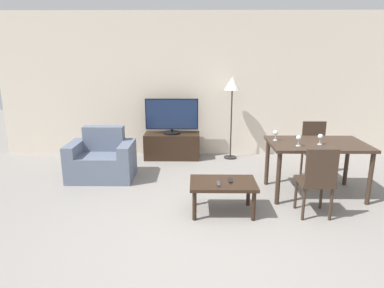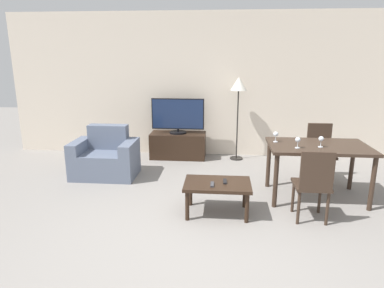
# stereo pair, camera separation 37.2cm
# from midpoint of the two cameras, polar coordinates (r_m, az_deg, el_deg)

# --- Properties ---
(ground_plane) EXTENTS (18.00, 18.00, 0.00)m
(ground_plane) POSITION_cam_midpoint_polar(r_m,az_deg,el_deg) (3.67, 4.03, -16.93)
(ground_plane) COLOR gray
(wall_back) EXTENTS (7.82, 0.06, 2.70)m
(wall_back) POSITION_cam_midpoint_polar(r_m,az_deg,el_deg) (6.61, 4.83, 9.68)
(wall_back) COLOR beige
(wall_back) RESTS_ON ground_plane
(armchair) EXTENTS (1.01, 0.68, 0.80)m
(armchair) POSITION_cam_midpoint_polar(r_m,az_deg,el_deg) (5.67, -12.40, -2.36)
(armchair) COLOR slate
(armchair) RESTS_ON ground_plane
(tv_stand) EXTENTS (1.03, 0.48, 0.48)m
(tv_stand) POSITION_cam_midpoint_polar(r_m,az_deg,el_deg) (6.53, -0.70, -0.24)
(tv_stand) COLOR black
(tv_stand) RESTS_ON ground_plane
(tv) EXTENTS (0.98, 0.32, 0.66)m
(tv) POSITION_cam_midpoint_polar(r_m,az_deg,el_deg) (6.40, -0.71, 4.69)
(tv) COLOR black
(tv) RESTS_ON tv_stand
(coffee_table) EXTENTS (0.81, 0.53, 0.41)m
(coffee_table) POSITION_cam_midpoint_polar(r_m,az_deg,el_deg) (4.24, 6.79, -7.14)
(coffee_table) COLOR black
(coffee_table) RESTS_ON ground_plane
(dining_table) EXTENTS (1.31, 0.83, 0.75)m
(dining_table) POSITION_cam_midpoint_polar(r_m,az_deg,el_deg) (4.95, 22.34, -1.20)
(dining_table) COLOR #38281E
(dining_table) RESTS_ON ground_plane
(dining_chair_near) EXTENTS (0.40, 0.40, 0.89)m
(dining_chair_near) POSITION_cam_midpoint_polar(r_m,az_deg,el_deg) (4.27, 21.96, -5.94)
(dining_chair_near) COLOR #38281E
(dining_chair_near) RESTS_ON ground_plane
(dining_chair_far) EXTENTS (0.40, 0.40, 0.89)m
(dining_chair_far) POSITION_cam_midpoint_polar(r_m,az_deg,el_deg) (5.73, 22.30, -0.86)
(dining_chair_far) COLOR #38281E
(dining_chair_far) RESTS_ON ground_plane
(floor_lamp) EXTENTS (0.29, 0.29, 1.53)m
(floor_lamp) POSITION_cam_midpoint_polar(r_m,az_deg,el_deg) (6.33, 9.46, 8.89)
(floor_lamp) COLOR black
(floor_lamp) RESTS_ON ground_plane
(remote_primary) EXTENTS (0.04, 0.15, 0.02)m
(remote_primary) POSITION_cam_midpoint_polar(r_m,az_deg,el_deg) (4.13, 5.99, -6.75)
(remote_primary) COLOR #38383D
(remote_primary) RESTS_ON coffee_table
(remote_secondary) EXTENTS (0.04, 0.15, 0.02)m
(remote_secondary) POSITION_cam_midpoint_polar(r_m,az_deg,el_deg) (4.25, 8.03, -6.23)
(remote_secondary) COLOR black
(remote_secondary) RESTS_ON coffee_table
(wine_glass_left) EXTENTS (0.07, 0.07, 0.15)m
(wine_glass_left) POSITION_cam_midpoint_polar(r_m,az_deg,el_deg) (4.88, 15.93, 1.47)
(wine_glass_left) COLOR silver
(wine_glass_left) RESTS_ON dining_table
(wine_glass_center) EXTENTS (0.07, 0.07, 0.15)m
(wine_glass_center) POSITION_cam_midpoint_polar(r_m,az_deg,el_deg) (4.64, 19.45, 0.54)
(wine_glass_center) COLOR silver
(wine_glass_center) RESTS_ON dining_table
(wine_glass_right) EXTENTS (0.07, 0.07, 0.15)m
(wine_glass_right) POSITION_cam_midpoint_polar(r_m,az_deg,el_deg) (4.80, 22.83, 0.67)
(wine_glass_right) COLOR silver
(wine_glass_right) RESTS_ON dining_table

